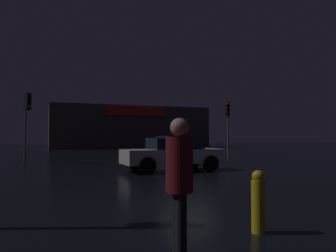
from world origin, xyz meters
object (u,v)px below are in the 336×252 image
object	(u,v)px
store_building	(129,128)
pedestrian	(179,178)
car_near	(173,153)
car_far	(172,147)
traffic_signal_main	(227,115)
traffic_signal_cross_left	(27,109)
fire_hydrant	(258,202)

from	to	relation	value
store_building	pedestrian	xyz separation A→B (m)	(-9.83, -42.32, -1.86)
car_near	car_far	world-z (taller)	car_far
traffic_signal_main	car_far	bearing A→B (deg)	175.04
traffic_signal_cross_left	store_building	bearing A→B (deg)	64.14
car_near	pedestrian	distance (m)	10.74
traffic_signal_main	traffic_signal_cross_left	xyz separation A→B (m)	(-13.44, -0.03, 0.03)
traffic_signal_main	pedestrian	xyz separation A→B (m)	(-10.90, -16.84, -2.10)
car_near	traffic_signal_main	bearing A→B (deg)	44.26
pedestrian	fire_hydrant	size ratio (longest dim) A/B	1.77
traffic_signal_main	car_near	distance (m)	10.06
pedestrian	fire_hydrant	world-z (taller)	pedestrian
store_building	traffic_signal_main	xyz separation A→B (m)	(1.07, -25.48, 0.23)
fire_hydrant	car_far	bearing A→B (deg)	73.12
traffic_signal_main	traffic_signal_cross_left	bearing A→B (deg)	-179.86
traffic_signal_main	fire_hydrant	size ratio (longest dim) A/B	4.09
store_building	pedestrian	size ratio (longest dim) A/B	12.30
car_near	fire_hydrant	bearing A→B (deg)	-103.44
store_building	traffic_signal_cross_left	size ratio (longest dim) A/B	5.32
traffic_signal_cross_left	pedestrian	bearing A→B (deg)	-81.41
traffic_signal_main	car_far	distance (m)	4.83
car_far	pedestrian	world-z (taller)	pedestrian
traffic_signal_main	fire_hydrant	xyz separation A→B (m)	(-9.23, -16.14, -2.64)
traffic_signal_cross_left	fire_hydrant	bearing A→B (deg)	-75.37
store_building	traffic_signal_cross_left	world-z (taller)	store_building
car_far	fire_hydrant	size ratio (longest dim) A/B	4.43
car_near	car_far	bearing A→B (deg)	68.86
car_far	fire_hydrant	bearing A→B (deg)	-106.88
store_building	car_far	size ratio (longest dim) A/B	4.91
traffic_signal_cross_left	car_far	world-z (taller)	traffic_signal_cross_left
car_far	store_building	bearing A→B (deg)	82.85
store_building	car_far	world-z (taller)	store_building
traffic_signal_cross_left	car_far	size ratio (longest dim) A/B	0.92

